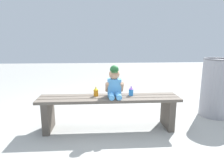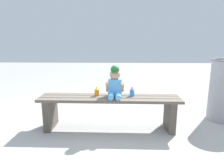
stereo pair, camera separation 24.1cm
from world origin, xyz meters
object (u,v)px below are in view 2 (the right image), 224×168
Objects in this scene: park_bench at (109,106)px; child_figure at (115,83)px; sippy_cup_left at (97,91)px; sippy_cup_right at (132,92)px.

child_figure reaches higher than park_bench.
child_figure is at bearing -8.93° from sippy_cup_left.
child_figure is 3.26× the size of sippy_cup_left.
park_bench is 14.57× the size of sippy_cup_left.
sippy_cup_left is 0.46m from sippy_cup_right.
sippy_cup_left reaches higher than park_bench.
sippy_cup_right is (0.29, 0.05, 0.19)m from park_bench.
park_bench is at bearing -170.37° from sippy_cup_right.
sippy_cup_left is at bearing 171.07° from child_figure.
sippy_cup_left and sippy_cup_right have the same top height.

